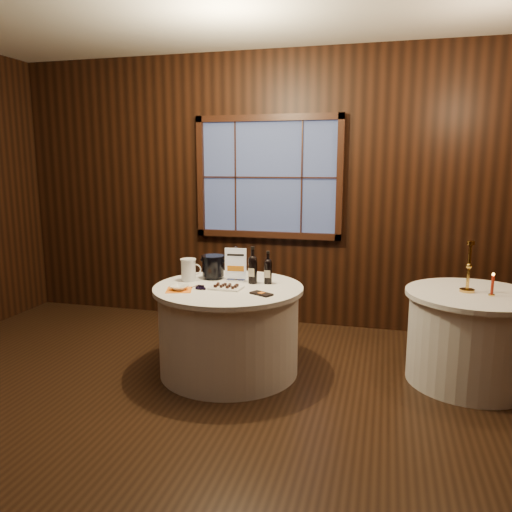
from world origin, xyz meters
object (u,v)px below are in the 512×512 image
(chocolate_plate, at_px, (226,287))
(chocolate_box, at_px, (261,294))
(cracker_bowl, at_px, (179,288))
(brass_candlestick, at_px, (468,274))
(main_table, at_px, (229,329))
(side_table, at_px, (471,337))
(port_bottle_left, at_px, (253,268))
(glass_pitcher, at_px, (189,270))
(red_candle, at_px, (492,287))
(ice_bucket, at_px, (213,266))
(port_bottle_right, at_px, (268,270))
(sign_stand, at_px, (236,270))
(grape_bunch, at_px, (201,287))

(chocolate_plate, height_order, chocolate_box, chocolate_plate)
(cracker_bowl, height_order, brass_candlestick, brass_candlestick)
(main_table, height_order, side_table, same)
(port_bottle_left, distance_m, glass_pitcher, 0.58)
(port_bottle_left, height_order, red_candle, port_bottle_left)
(ice_bucket, distance_m, chocolate_box, 0.72)
(main_table, xyz_separation_m, side_table, (2.00, 0.30, 0.00))
(ice_bucket, xyz_separation_m, brass_candlestick, (2.17, 0.08, 0.04))
(side_table, xyz_separation_m, brass_candlestick, (-0.05, 0.01, 0.53))
(port_bottle_right, relative_size, cracker_bowl, 2.00)
(side_table, xyz_separation_m, chocolate_plate, (-1.99, -0.39, 0.40))
(sign_stand, relative_size, glass_pitcher, 1.55)
(chocolate_box, height_order, brass_candlestick, brass_candlestick)
(red_candle, bearing_deg, chocolate_box, -166.16)
(port_bottle_right, height_order, cracker_bowl, port_bottle_right)
(sign_stand, xyz_separation_m, glass_pitcher, (-0.41, -0.09, -0.00))
(sign_stand, bearing_deg, glass_pitcher, -172.36)
(side_table, bearing_deg, chocolate_box, -163.13)
(chocolate_box, distance_m, cracker_bowl, 0.70)
(sign_stand, height_order, port_bottle_left, port_bottle_left)
(ice_bucket, distance_m, grape_bunch, 0.41)
(cracker_bowl, bearing_deg, grape_bunch, 24.96)
(sign_stand, relative_size, chocolate_box, 1.71)
(main_table, bearing_deg, red_candle, 6.32)
(ice_bucket, height_order, grape_bunch, ice_bucket)
(sign_stand, xyz_separation_m, port_bottle_left, (0.17, -0.04, 0.03))
(port_bottle_left, distance_m, red_candle, 1.95)
(port_bottle_left, xyz_separation_m, grape_bunch, (-0.36, -0.31, -0.12))
(chocolate_plate, distance_m, glass_pitcher, 0.46)
(main_table, distance_m, cracker_bowl, 0.59)
(main_table, height_order, chocolate_box, chocolate_box)
(main_table, xyz_separation_m, chocolate_plate, (0.01, -0.09, 0.40))
(port_bottle_right, height_order, red_candle, port_bottle_right)
(port_bottle_left, distance_m, chocolate_plate, 0.32)
(chocolate_plate, xyz_separation_m, cracker_bowl, (-0.36, -0.14, 0.01))
(glass_pitcher, bearing_deg, grape_bunch, -67.65)
(chocolate_plate, distance_m, grape_bunch, 0.21)
(ice_bucket, relative_size, chocolate_box, 1.17)
(port_bottle_left, xyz_separation_m, glass_pitcher, (-0.58, -0.06, -0.04))
(cracker_bowl, relative_size, brass_candlestick, 0.34)
(main_table, distance_m, chocolate_box, 0.56)
(chocolate_box, height_order, cracker_bowl, cracker_bowl)
(side_table, distance_m, ice_bucket, 2.28)
(sign_stand, bearing_deg, red_candle, -3.65)
(main_table, xyz_separation_m, grape_bunch, (-0.19, -0.16, 0.40))
(port_bottle_right, distance_m, grape_bunch, 0.60)
(grape_bunch, bearing_deg, main_table, 39.90)
(main_table, distance_m, port_bottle_right, 0.62)
(sign_stand, xyz_separation_m, port_bottle_right, (0.30, -0.01, 0.02))
(port_bottle_left, relative_size, cracker_bowl, 2.25)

